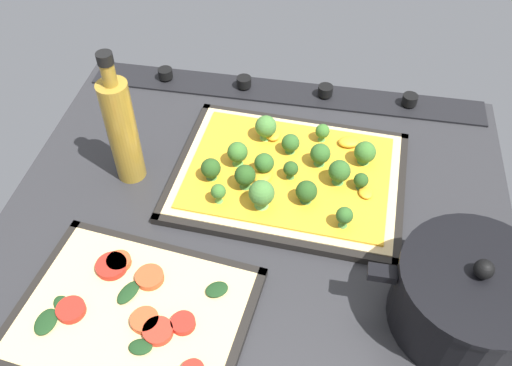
{
  "coord_description": "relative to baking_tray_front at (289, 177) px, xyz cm",
  "views": [
    {
      "loc": [
        -9.25,
        50.58,
        64.56
      ],
      "look_at": [
        0.25,
        -3.16,
        5.83
      ],
      "focal_mm": 38.15,
      "sensor_mm": 36.0,
      "label": 1
    }
  ],
  "objects": [
    {
      "name": "baking_tray_back",
      "position": [
        16.78,
        28.53,
        0.02
      ],
      "size": [
        32.78,
        26.66,
        1.3
      ],
      "color": "black",
      "rests_on": "ground_plane"
    },
    {
      "name": "cooking_pot",
      "position": [
        -25.27,
        21.26,
        4.86
      ],
      "size": [
        25.75,
        18.92,
        12.75
      ],
      "color": "black",
      "rests_on": "ground_plane"
    },
    {
      "name": "baking_tray_front",
      "position": [
        0.0,
        0.0,
        0.0
      ],
      "size": [
        38.46,
        30.01,
        1.3
      ],
      "color": "black",
      "rests_on": "ground_plane"
    },
    {
      "name": "veggie_pizza_back",
      "position": [
        16.85,
        28.31,
        0.77
      ],
      "size": [
        30.11,
        24.0,
        1.9
      ],
      "color": "#DDBB7A",
      "rests_on": "baking_tray_back"
    },
    {
      "name": "ground_plane",
      "position": [
        3.88,
        10.33,
        -1.86
      ],
      "size": [
        77.96,
        72.25,
        3.0
      ],
      "primitive_type": "cube",
      "color": "#28282B"
    },
    {
      "name": "oil_bottle",
      "position": [
        25.51,
        3.31,
        9.38
      ],
      "size": [
        4.62,
        4.62,
        23.23
      ],
      "color": "olive",
      "rests_on": "ground_plane"
    },
    {
      "name": "broccoli_pizza",
      "position": [
        0.03,
        0.24,
        1.74
      ],
      "size": [
        35.93,
        27.48,
        6.23
      ],
      "color": "#D3B77F",
      "rests_on": "baking_tray_front"
    },
    {
      "name": "stove_control_panel",
      "position": [
        3.88,
        -22.3,
        0.19
      ],
      "size": [
        74.84,
        7.0,
        2.6
      ],
      "color": "black",
      "rests_on": "ground_plane"
    }
  ]
}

